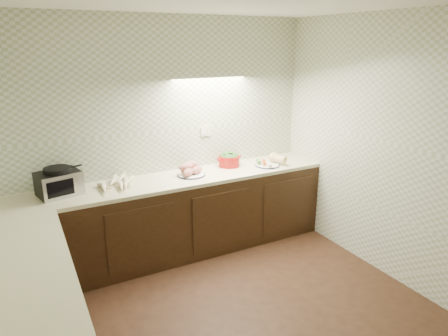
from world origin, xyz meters
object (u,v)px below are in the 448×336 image
dutch_oven (229,159)px  veg_plate (270,161)px  toaster_oven (59,182)px  sweet_potato_plate (190,170)px  parsnip_pile (115,184)px  onion_bowl (191,168)px

dutch_oven → veg_plate: (0.47, -0.18, -0.04)m
toaster_oven → sweet_potato_plate: toaster_oven is taller
parsnip_pile → onion_bowl: 0.88m
toaster_oven → dutch_oven: size_ratio=1.38×
sweet_potato_plate → dutch_oven: (0.55, 0.10, 0.03)m
onion_bowl → dutch_oven: 0.50m
toaster_oven → parsnip_pile: (0.52, -0.02, -0.09)m
toaster_oven → onion_bowl: bearing=-10.4°
onion_bowl → veg_plate: veg_plate is taller
parsnip_pile → dutch_oven: dutch_oven is taller
parsnip_pile → onion_bowl: (0.88, 0.10, 0.02)m
onion_bowl → dutch_oven: size_ratio=0.53×
veg_plate → toaster_oven: bearing=177.2°
dutch_oven → veg_plate: 0.50m
sweet_potato_plate → onion_bowl: 0.12m
toaster_oven → sweet_potato_plate: (1.35, -0.04, -0.07)m
parsnip_pile → sweet_potato_plate: (0.83, -0.02, 0.02)m
sweet_potato_plate → veg_plate: size_ratio=0.89×
toaster_oven → veg_plate: size_ratio=1.22×
parsnip_pile → dutch_oven: bearing=3.6°
parsnip_pile → sweet_potato_plate: bearing=-1.1°
parsnip_pile → onion_bowl: onion_bowl is taller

